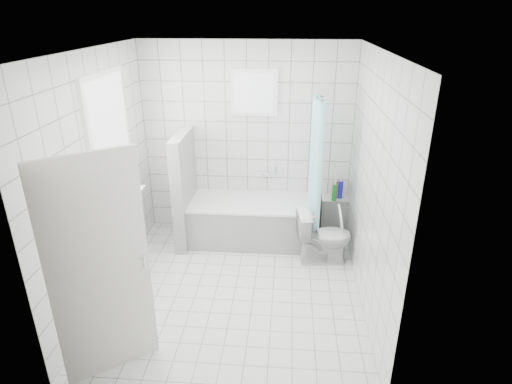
{
  "coord_description": "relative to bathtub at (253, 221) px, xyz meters",
  "views": [
    {
      "loc": [
        0.55,
        -4.04,
        2.95
      ],
      "look_at": [
        0.21,
        0.35,
        1.05
      ],
      "focal_mm": 30.0,
      "sensor_mm": 36.0,
      "label": 1
    }
  ],
  "objects": [
    {
      "name": "ground",
      "position": [
        -0.11,
        -1.12,
        -0.29
      ],
      "size": [
        3.0,
        3.0,
        0.0
      ],
      "primitive_type": "plane",
      "color": "white",
      "rests_on": "ground"
    },
    {
      "name": "ceiling",
      "position": [
        -0.11,
        -1.12,
        2.31
      ],
      "size": [
        3.0,
        3.0,
        0.0
      ],
      "primitive_type": "plane",
      "rotation": [
        3.14,
        0.0,
        0.0
      ],
      "color": "white",
      "rests_on": "ground"
    },
    {
      "name": "wall_back",
      "position": [
        -0.11,
        0.38,
        1.01
      ],
      "size": [
        2.8,
        0.02,
        2.6
      ],
      "primitive_type": "cube",
      "color": "white",
      "rests_on": "ground"
    },
    {
      "name": "wall_front",
      "position": [
        -0.11,
        -2.62,
        1.01
      ],
      "size": [
        2.8,
        0.02,
        2.6
      ],
      "primitive_type": "cube",
      "color": "white",
      "rests_on": "ground"
    },
    {
      "name": "wall_left",
      "position": [
        -1.51,
        -1.12,
        1.01
      ],
      "size": [
        0.02,
        3.0,
        2.6
      ],
      "primitive_type": "cube",
      "color": "white",
      "rests_on": "ground"
    },
    {
      "name": "wall_right",
      "position": [
        1.29,
        -1.12,
        1.01
      ],
      "size": [
        0.02,
        3.0,
        2.6
      ],
      "primitive_type": "cube",
      "color": "white",
      "rests_on": "ground"
    },
    {
      "name": "window_left",
      "position": [
        -1.47,
        -0.82,
        1.31
      ],
      "size": [
        0.01,
        0.9,
        1.4
      ],
      "primitive_type": "cube",
      "color": "white",
      "rests_on": "wall_left"
    },
    {
      "name": "window_back",
      "position": [
        -0.01,
        0.33,
        1.66
      ],
      "size": [
        0.5,
        0.01,
        0.5
      ],
      "primitive_type": "cube",
      "color": "white",
      "rests_on": "wall_back"
    },
    {
      "name": "window_sill",
      "position": [
        -1.42,
        -0.82,
        0.57
      ],
      "size": [
        0.18,
        1.02,
        0.08
      ],
      "primitive_type": "cube",
      "color": "white",
      "rests_on": "wall_left"
    },
    {
      "name": "door",
      "position": [
        -1.04,
        -2.36,
        0.71
      ],
      "size": [
        0.66,
        0.51,
        2.0
      ],
      "primitive_type": "cube",
      "rotation": [
        0.0,
        0.0,
        -0.93
      ],
      "color": "silver",
      "rests_on": "ground"
    },
    {
      "name": "bathtub",
      "position": [
        0.0,
        0.0,
        0.0
      ],
      "size": [
        1.69,
        0.77,
        0.58
      ],
      "color": "white",
      "rests_on": "ground"
    },
    {
      "name": "partition_wall",
      "position": [
        -0.91,
        -0.05,
        0.46
      ],
      "size": [
        0.15,
        0.85,
        1.5
      ],
      "primitive_type": "cube",
      "color": "white",
      "rests_on": "ground"
    },
    {
      "name": "tiled_ledge",
      "position": [
        1.12,
        0.25,
        -0.02
      ],
      "size": [
        0.4,
        0.24,
        0.55
      ],
      "primitive_type": "cube",
      "color": "white",
      "rests_on": "ground"
    },
    {
      "name": "toilet",
      "position": [
        0.92,
        -0.47,
        0.05
      ],
      "size": [
        0.72,
        0.47,
        0.69
      ],
      "primitive_type": "imported",
      "rotation": [
        0.0,
        0.0,
        1.71
      ],
      "color": "white",
      "rests_on": "ground"
    },
    {
      "name": "curtain_rod",
      "position": [
        0.79,
        -0.02,
        1.71
      ],
      "size": [
        0.02,
        0.8,
        0.02
      ],
      "primitive_type": "cylinder",
      "rotation": [
        1.57,
        0.0,
        0.0
      ],
      "color": "silver",
      "rests_on": "wall_back"
    },
    {
      "name": "shower_curtain",
      "position": [
        0.79,
        -0.16,
        0.81
      ],
      "size": [
        0.14,
        0.48,
        1.78
      ],
      "primitive_type": null,
      "color": "#56FEFF",
      "rests_on": "curtain_rod"
    },
    {
      "name": "tub_faucet",
      "position": [
        0.1,
        0.33,
        0.56
      ],
      "size": [
        0.18,
        0.06,
        0.06
      ],
      "primitive_type": "cube",
      "color": "silver",
      "rests_on": "wall_back"
    },
    {
      "name": "sill_bottles",
      "position": [
        -1.41,
        -0.85,
        0.74
      ],
      "size": [
        0.16,
        0.74,
        0.33
      ],
      "color": "pink",
      "rests_on": "window_sill"
    },
    {
      "name": "ledge_bottles",
      "position": [
        1.12,
        0.24,
        0.38
      ],
      "size": [
        0.15,
        0.16,
        0.25
      ],
      "color": "#168423",
      "rests_on": "tiled_ledge"
    }
  ]
}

